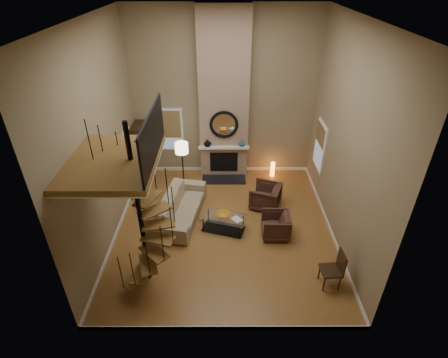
{
  "coord_description": "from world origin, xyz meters",
  "views": [
    {
      "loc": [
        -0.01,
        -7.68,
        6.48
      ],
      "look_at": [
        0.0,
        0.4,
        1.4
      ],
      "focal_mm": 27.98,
      "sensor_mm": 36.0,
      "label": 1
    }
  ],
  "objects_px": {
    "armchair_near": "(268,197)",
    "accent_lamp": "(273,169)",
    "sofa": "(181,206)",
    "side_chair": "(335,268)",
    "coffee_table": "(223,222)",
    "floor_lamp": "(182,152)",
    "hutch": "(143,152)",
    "armchair_far": "(278,225)"
  },
  "relations": [
    {
      "from": "floor_lamp",
      "to": "accent_lamp",
      "type": "relative_size",
      "value": 3.16
    },
    {
      "from": "sofa",
      "to": "armchair_far",
      "type": "bearing_deg",
      "value": -97.28
    },
    {
      "from": "hutch",
      "to": "coffee_table",
      "type": "distance_m",
      "value": 4.04
    },
    {
      "from": "sofa",
      "to": "coffee_table",
      "type": "xyz_separation_m",
      "value": [
        1.25,
        -0.59,
        -0.11
      ]
    },
    {
      "from": "coffee_table",
      "to": "accent_lamp",
      "type": "height_order",
      "value": "accent_lamp"
    },
    {
      "from": "coffee_table",
      "to": "side_chair",
      "type": "relative_size",
      "value": 1.43
    },
    {
      "from": "hutch",
      "to": "sofa",
      "type": "bearing_deg",
      "value": -56.98
    },
    {
      "from": "sofa",
      "to": "accent_lamp",
      "type": "height_order",
      "value": "sofa"
    },
    {
      "from": "sofa",
      "to": "side_chair",
      "type": "bearing_deg",
      "value": -114.27
    },
    {
      "from": "hutch",
      "to": "side_chair",
      "type": "distance_m",
      "value": 7.2
    },
    {
      "from": "armchair_near",
      "to": "coffee_table",
      "type": "height_order",
      "value": "armchair_near"
    },
    {
      "from": "hutch",
      "to": "armchair_near",
      "type": "height_order",
      "value": "hutch"
    },
    {
      "from": "side_chair",
      "to": "sofa",
      "type": "bearing_deg",
      "value": 146.13
    },
    {
      "from": "armchair_near",
      "to": "accent_lamp",
      "type": "height_order",
      "value": "armchair_near"
    },
    {
      "from": "hutch",
      "to": "armchair_near",
      "type": "distance_m",
      "value": 4.52
    },
    {
      "from": "armchair_near",
      "to": "armchair_far",
      "type": "xyz_separation_m",
      "value": [
        0.14,
        -1.34,
        0.0
      ]
    },
    {
      "from": "sofa",
      "to": "accent_lamp",
      "type": "distance_m",
      "value": 3.78
    },
    {
      "from": "sofa",
      "to": "armchair_near",
      "type": "height_order",
      "value": "sofa"
    },
    {
      "from": "coffee_table",
      "to": "floor_lamp",
      "type": "height_order",
      "value": "floor_lamp"
    },
    {
      "from": "armchair_far",
      "to": "coffee_table",
      "type": "height_order",
      "value": "armchair_far"
    },
    {
      "from": "coffee_table",
      "to": "side_chair",
      "type": "distance_m",
      "value": 3.23
    },
    {
      "from": "hutch",
      "to": "armchair_far",
      "type": "relative_size",
      "value": 2.67
    },
    {
      "from": "armchair_near",
      "to": "accent_lamp",
      "type": "relative_size",
      "value": 1.57
    },
    {
      "from": "coffee_table",
      "to": "floor_lamp",
      "type": "xyz_separation_m",
      "value": [
        -1.3,
        2.03,
        1.13
      ]
    },
    {
      "from": "coffee_table",
      "to": "floor_lamp",
      "type": "relative_size",
      "value": 0.81
    },
    {
      "from": "armchair_near",
      "to": "accent_lamp",
      "type": "xyz_separation_m",
      "value": [
        0.37,
        1.83,
        -0.1
      ]
    },
    {
      "from": "armchair_near",
      "to": "floor_lamp",
      "type": "bearing_deg",
      "value": -88.94
    },
    {
      "from": "armchair_near",
      "to": "armchair_far",
      "type": "distance_m",
      "value": 1.34
    },
    {
      "from": "floor_lamp",
      "to": "sofa",
      "type": "bearing_deg",
      "value": -87.98
    },
    {
      "from": "sofa",
      "to": "floor_lamp",
      "type": "distance_m",
      "value": 1.77
    },
    {
      "from": "armchair_far",
      "to": "floor_lamp",
      "type": "bearing_deg",
      "value": -127.86
    },
    {
      "from": "sofa",
      "to": "armchair_near",
      "type": "xyz_separation_m",
      "value": [
        2.6,
        0.5,
        -0.04
      ]
    },
    {
      "from": "sofa",
      "to": "coffee_table",
      "type": "distance_m",
      "value": 1.38
    },
    {
      "from": "floor_lamp",
      "to": "accent_lamp",
      "type": "bearing_deg",
      "value": 16.39
    },
    {
      "from": "armchair_near",
      "to": "coffee_table",
      "type": "distance_m",
      "value": 1.74
    },
    {
      "from": "armchair_near",
      "to": "floor_lamp",
      "type": "height_order",
      "value": "floor_lamp"
    },
    {
      "from": "sofa",
      "to": "armchair_far",
      "type": "height_order",
      "value": "sofa"
    },
    {
      "from": "hutch",
      "to": "accent_lamp",
      "type": "distance_m",
      "value": 4.52
    },
    {
      "from": "armchair_far",
      "to": "floor_lamp",
      "type": "height_order",
      "value": "floor_lamp"
    },
    {
      "from": "floor_lamp",
      "to": "side_chair",
      "type": "distance_m",
      "value": 5.62
    },
    {
      "from": "hutch",
      "to": "floor_lamp",
      "type": "distance_m",
      "value": 1.74
    },
    {
      "from": "armchair_near",
      "to": "side_chair",
      "type": "bearing_deg",
      "value": 42.01
    }
  ]
}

